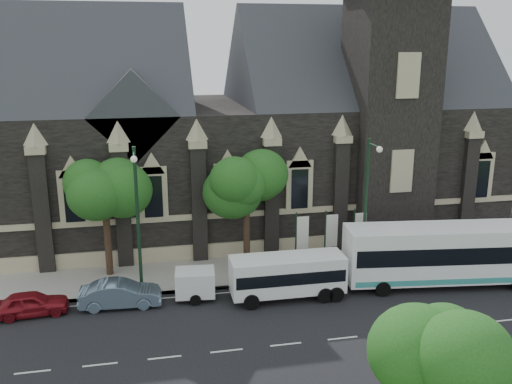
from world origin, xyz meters
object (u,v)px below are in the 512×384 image
object	(u,v)px
box_trailer	(195,283)
car_far_red	(31,303)
tree_walk_right	(249,181)
tree_park_east	(451,354)
shuttle_bus	(288,274)
street_lamp_mid	(138,214)
banner_flag_right	(358,232)
sedan	(120,294)
tree_walk_left	(108,189)
banner_flag_left	(300,236)
banner_flag_center	(329,234)
tour_coach	(450,253)
street_lamp_near	(367,201)

from	to	relation	value
box_trailer	car_far_red	bearing A→B (deg)	-173.37
tree_walk_right	tree_park_east	bearing A→B (deg)	-81.58
tree_park_east	shuttle_bus	size ratio (longest dim) A/B	0.94
tree_walk_right	street_lamp_mid	bearing A→B (deg)	-153.35
banner_flag_right	car_far_red	distance (m)	20.60
sedan	tree_park_east	bearing A→B (deg)	-140.71
tree_walk_left	box_trailer	world-z (taller)	tree_walk_left
tree_park_east	street_lamp_mid	distance (m)	19.32
banner_flag_left	banner_flag_center	size ratio (longest dim) A/B	1.00
banner_flag_left	car_far_red	world-z (taller)	banner_flag_left
tree_park_east	tree_walk_right	size ratio (longest dim) A/B	0.81
sedan	car_far_red	size ratio (longest dim) A/B	1.16
box_trailer	sedan	distance (m)	4.30
shuttle_bus	tour_coach	bearing A→B (deg)	-0.37
tree_walk_right	banner_flag_center	bearing A→B (deg)	-18.64
shuttle_bus	sedan	size ratio (longest dim) A/B	1.45
street_lamp_near	banner_flag_left	size ratio (longest dim) A/B	2.25
tree_walk_left	banner_flag_right	distance (m)	16.52
shuttle_bus	tree_walk_left	bearing A→B (deg)	151.72
tree_park_east	tour_coach	world-z (taller)	tree_park_east
box_trailer	car_far_red	size ratio (longest dim) A/B	0.84
box_trailer	sedan	bearing A→B (deg)	-172.93
tour_coach	car_far_red	size ratio (longest dim) A/B	3.30
street_lamp_mid	tree_walk_left	bearing A→B (deg)	116.47
tree_walk_right	tour_coach	bearing A→B (deg)	-26.48
sedan	car_far_red	distance (m)	4.80
tree_park_east	sedan	size ratio (longest dim) A/B	1.36
banner_flag_center	shuttle_bus	bearing A→B (deg)	-134.72
sedan	street_lamp_near	bearing A→B (deg)	-83.12
shuttle_bus	tree_walk_right	bearing A→B (deg)	102.70
tour_coach	shuttle_bus	bearing A→B (deg)	-173.70
tree_park_east	shuttle_bus	world-z (taller)	tree_park_east
tour_coach	car_far_red	xyz separation A→B (m)	(-24.74, 0.93, -1.37)
box_trailer	sedan	world-z (taller)	box_trailer
tour_coach	banner_flag_left	bearing A→B (deg)	161.57
tour_coach	sedan	bearing A→B (deg)	-175.81
tree_park_east	car_far_red	size ratio (longest dim) A/B	1.57
tree_walk_left	shuttle_bus	size ratio (longest dim) A/B	1.14
tree_walk_right	banner_flag_center	xyz separation A→B (m)	(5.08, -1.71, -3.43)
banner_flag_right	tree_walk_left	bearing A→B (deg)	173.96
tree_walk_right	tour_coach	size ratio (longest dim) A/B	0.59
sedan	tree_walk_left	bearing A→B (deg)	9.83
street_lamp_mid	tree_walk_right	bearing A→B (deg)	26.65
tree_park_east	car_far_red	world-z (taller)	tree_park_east
shuttle_bus	box_trailer	xyz separation A→B (m)	(-5.35, 0.98, -0.50)
tree_walk_right	box_trailer	bearing A→B (deg)	-131.77
street_lamp_mid	tour_coach	world-z (taller)	street_lamp_mid
street_lamp_near	shuttle_bus	distance (m)	6.92
shuttle_bus	car_far_red	world-z (taller)	shuttle_bus
banner_flag_center	box_trailer	bearing A→B (deg)	-162.47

